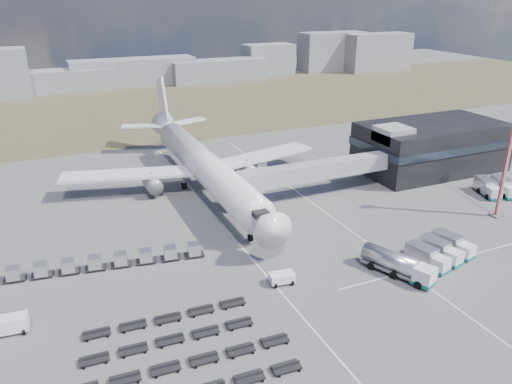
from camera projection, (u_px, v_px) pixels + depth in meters
name	position (u px, v px, depth m)	size (l,w,h in m)	color
ground	(276.00, 268.00, 68.85)	(420.00, 420.00, 0.00)	#565659
grass_strip	(128.00, 108.00, 162.10)	(420.00, 90.00, 0.01)	#49412C
lane_markings	(326.00, 245.00, 75.04)	(47.12, 110.00, 0.01)	silver
terminal	(431.00, 146.00, 105.04)	(30.40, 16.40, 11.00)	black
jet_bridge	(306.00, 172.00, 90.20)	(30.30, 3.80, 7.05)	#939399
airliner	(202.00, 163.00, 94.30)	(51.59, 64.53, 17.62)	white
skyline	(90.00, 69.00, 190.82)	(282.45, 26.53, 22.32)	gray
fuel_tanker	(398.00, 265.00, 66.64)	(6.28, 10.25, 3.25)	white
pushback_tug	(282.00, 278.00, 65.08)	(3.28, 1.85, 1.48)	white
utility_van	(10.00, 325.00, 55.52)	(3.88, 1.76, 2.11)	white
catering_truck	(251.00, 167.00, 103.31)	(5.07, 7.23, 3.07)	white
service_trucks_near	(440.00, 251.00, 70.73)	(9.59, 8.09, 2.54)	white
service_trucks_far	(496.00, 187.00, 93.15)	(7.34, 8.04, 2.67)	white
uld_row	(108.00, 261.00, 68.55)	(26.65, 5.40, 1.80)	black
baggage_dollies	(176.00, 354.00, 52.12)	(24.18, 14.97, 0.72)	black
floodlight_mast	(510.00, 147.00, 80.18)	(2.34, 1.89, 24.53)	red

